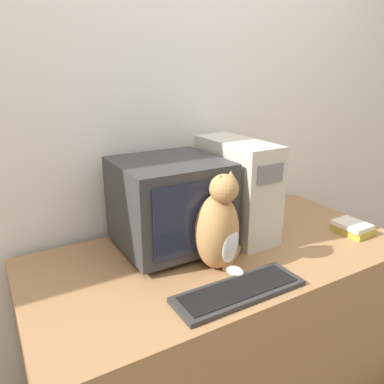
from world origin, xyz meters
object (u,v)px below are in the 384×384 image
cat (219,228)px  book_stack (353,228)px  pen (203,292)px  crt_monitor (170,203)px  computer_tower (236,188)px  keyboard (239,291)px

cat → book_stack: cat is taller
book_stack → pen: (-0.89, -0.07, -0.02)m
crt_monitor → book_stack: 0.90m
crt_monitor → cat: cat is taller
cat → pen: 0.25m
computer_tower → pen: (-0.41, -0.36, -0.22)m
pen → keyboard: bearing=-32.1°
pen → computer_tower: bearing=41.6°
crt_monitor → cat: size_ratio=1.11×
keyboard → pen: size_ratio=3.64×
keyboard → pen: 0.13m
keyboard → computer_tower: bearing=55.3°
book_stack → pen: 0.89m
cat → book_stack: bearing=-19.6°
cat → pen: size_ratio=2.96×
crt_monitor → keyboard: crt_monitor is taller
crt_monitor → book_stack: (0.82, -0.32, -0.18)m
computer_tower → keyboard: bearing=-124.7°
keyboard → book_stack: book_stack is taller
book_stack → computer_tower: bearing=148.6°
crt_monitor → keyboard: bearing=-84.9°
keyboard → pen: bearing=147.9°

